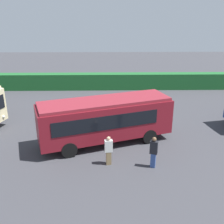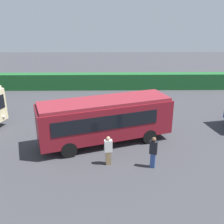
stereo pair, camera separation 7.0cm
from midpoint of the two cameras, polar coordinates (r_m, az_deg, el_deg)
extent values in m
plane|color=#38383D|center=(19.97, -0.17, -4.27)|extent=(84.03, 84.03, 0.00)
sphere|color=silver|center=(22.04, -22.15, -0.88)|extent=(0.22, 0.22, 0.22)
cube|color=maroon|center=(17.79, -1.37, -1.52)|extent=(9.22, 5.31, 2.31)
cube|color=maroon|center=(17.35, -1.40, 2.32)|extent=(8.90, 5.03, 0.20)
cube|color=black|center=(18.75, -3.50, 0.55)|extent=(6.56, 2.30, 0.92)
cube|color=black|center=(16.47, -0.93, -2.36)|extent=(6.56, 2.30, 0.92)
cube|color=black|center=(19.47, 11.14, 0.95)|extent=(0.72, 1.99, 0.97)
cube|color=silver|center=(19.25, 11.29, 2.91)|extent=(0.50, 1.34, 0.28)
cylinder|color=black|center=(20.21, 5.01, -2.49)|extent=(1.04, 0.59, 1.00)
cylinder|color=black|center=(18.30, 8.08, -5.20)|extent=(1.04, 0.59, 1.00)
cylinder|color=black|center=(18.74, -10.53, -4.72)|extent=(1.04, 0.59, 1.00)
cylinder|color=black|center=(16.66, -9.10, -8.01)|extent=(1.04, 0.59, 1.00)
sphere|color=silver|center=(20.42, 9.98, -1.27)|extent=(0.22, 0.22, 0.22)
sphere|color=silver|center=(19.31, 12.01, -2.73)|extent=(0.22, 0.22, 0.22)
cube|color=olive|center=(15.79, -0.66, -9.81)|extent=(0.32, 0.28, 0.84)
cube|color=silver|center=(15.40, -0.67, -7.30)|extent=(0.49, 0.32, 0.73)
sphere|color=tan|center=(15.18, -0.68, -5.69)|extent=(0.23, 0.23, 0.23)
cube|color=#334C8C|center=(15.69, 8.86, -10.19)|extent=(0.34, 0.32, 0.89)
cube|color=black|center=(15.28, 9.03, -7.51)|extent=(0.49, 0.39, 0.78)
sphere|color=brown|center=(15.05, 9.14, -5.79)|extent=(0.24, 0.24, 0.24)
cube|color=#1C5A28|center=(30.82, -0.44, 6.59)|extent=(54.01, 1.29, 1.82)
camera|label=1|loc=(0.04, -89.90, 0.04)|focal=42.61mm
camera|label=2|loc=(0.04, 90.10, -0.04)|focal=42.61mm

